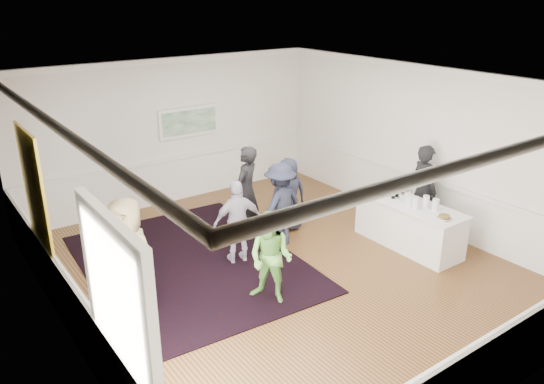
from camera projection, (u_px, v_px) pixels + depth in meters
floor at (280, 269)px, 9.15m from camera, size 8.00×8.00×0.00m
ceiling at (282, 83)px, 8.01m from camera, size 7.00×8.00×0.02m
wall_left at (58, 237)px, 6.67m from camera, size 0.02×8.00×3.20m
wall_right at (422, 147)px, 10.49m from camera, size 0.02×8.00×3.20m
wall_back at (172, 132)px, 11.61m from camera, size 7.00×0.02×3.20m
wall_front at (508, 287)px, 5.55m from camera, size 7.00×0.02×3.20m
wainscoting at (280, 243)px, 8.97m from camera, size 7.00×8.00×1.00m
mirror at (35, 192)px, 7.61m from camera, size 0.05×1.25×1.85m
doorway at (119, 319)px, 5.33m from camera, size 0.10×1.78×2.56m
landscape_painting at (189, 122)px, 11.73m from camera, size 1.44×0.06×0.66m
area_rug at (192, 263)px, 9.34m from camera, size 3.68×4.68×0.02m
serving_table at (409, 225)px, 9.85m from camera, size 0.80×2.10×0.85m
bartender at (424, 189)px, 10.31m from camera, size 0.57×0.73×1.77m
guest_tan at (128, 257)px, 7.67m from camera, size 0.99×1.05×1.80m
guest_green at (271, 258)px, 7.99m from camera, size 0.83×0.89×1.46m
guest_lilac at (238, 222)px, 9.16m from camera, size 0.95×0.57×1.51m
guest_dark_a at (280, 205)px, 9.77m from camera, size 1.12×0.76×1.60m
guest_dark_b at (247, 191)px, 10.19m from camera, size 0.78×0.70×1.78m
guest_navy at (288, 194)px, 10.45m from camera, size 0.83×0.67×1.47m
wine_bottles at (392, 188)px, 10.00m from camera, size 0.25×0.24×0.31m
juice_pitchers at (419, 202)px, 9.47m from camera, size 0.37×0.57×0.24m
ice_bucket at (405, 194)px, 9.84m from camera, size 0.26×0.26×0.25m
nut_bowl at (444, 217)px, 9.02m from camera, size 0.23×0.23×0.08m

